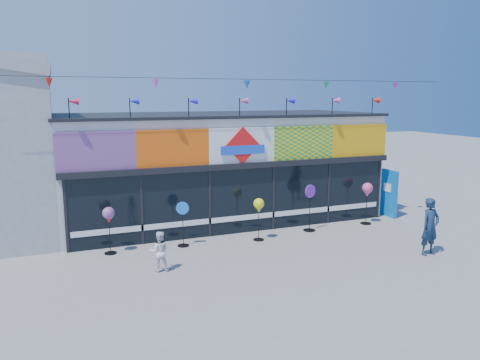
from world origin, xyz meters
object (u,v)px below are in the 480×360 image
spinner_1 (183,223)px  spinner_2 (259,207)px  blue_sign (389,193)px  spinner_4 (367,191)px  spinner_3 (310,206)px  spinner_0 (109,216)px  adult_man (430,227)px  child (159,251)px

spinner_1 → spinner_2: size_ratio=1.02×
blue_sign → spinner_4: 1.71m
spinner_3 → spinner_0: bearing=179.3°
spinner_1 → spinner_3: bearing=0.4°
spinner_2 → adult_man: 5.33m
spinner_0 → child: 2.35m
spinner_1 → adult_man: adult_man is taller
spinner_3 → spinner_4: (2.45, 0.01, 0.38)m
spinner_1 → spinner_3: (4.65, 0.03, 0.12)m
spinner_4 → blue_sign: bearing=23.4°
spinner_3 → adult_man: 4.14m
spinner_3 → child: size_ratio=1.50×
spinner_1 → adult_man: 7.61m
spinner_1 → spinner_3: size_ratio=0.87×
spinner_3 → adult_man: bearing=-59.9°
spinner_2 → child: spinner_2 is taller
spinner_0 → spinner_2: 4.80m
spinner_4 → adult_man: (-0.37, -3.59, -0.39)m
blue_sign → spinner_2: bearing=-170.0°
spinner_1 → spinner_4: spinner_4 is taller
blue_sign → spinner_3: blue_sign is taller
child → blue_sign: bearing=-152.6°
spinner_2 → spinner_1: bearing=172.8°
spinner_0 → spinner_3: size_ratio=0.87×
spinner_4 → child: 8.51m
spinner_0 → spinner_3: (6.92, -0.08, -0.28)m
spinner_2 → spinner_0: bearing=174.9°
child → spinner_0: bearing=-48.2°
spinner_1 → spinner_3: spinner_3 is taller
spinner_4 → adult_man: size_ratio=0.90×
blue_sign → spinner_0: size_ratio=1.28×
spinner_0 → spinner_2: spinner_0 is taller
spinner_4 → adult_man: adult_man is taller
spinner_1 → spinner_4: (7.10, 0.04, 0.49)m
blue_sign → spinner_1: size_ratio=1.29×
adult_man → child: (-7.89, 1.68, -0.31)m
spinner_1 → spinner_2: 2.56m
spinner_0 → adult_man: bearing=-22.2°
spinner_0 → adult_man: (9.00, -3.67, -0.30)m
spinner_0 → adult_man: size_ratio=0.84×
adult_man → child: bearing=163.0°
spinner_0 → adult_man: adult_man is taller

